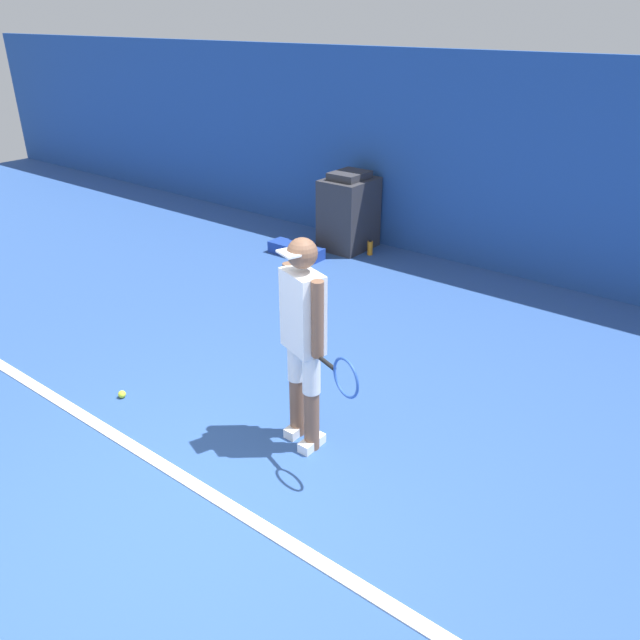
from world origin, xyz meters
The scene contains 8 objects.
ground_plane centered at (0.00, 0.00, 0.00)m, with size 24.00×24.00×0.00m, color #2D5193.
back_wall centered at (0.00, 5.60, 1.34)m, with size 24.00×0.10×2.68m.
court_baseline centered at (0.00, 0.28, 0.01)m, with size 21.60×0.10×0.01m.
tennis_player centered at (0.02, 1.19, 0.95)m, with size 0.89×0.40×1.70m.
tennis_ball centered at (-1.66, 0.67, 0.03)m, with size 0.07×0.07×0.07m.
covered_chair centered at (-2.39, 5.13, 0.53)m, with size 0.61×0.75×1.10m.
equipment_bag centered at (-2.76, 4.39, 0.08)m, with size 0.83×0.28×0.16m.
water_bottle centered at (-1.96, 5.07, 0.10)m, with size 0.08×0.08×0.22m.
Camera 1 is at (2.60, -1.93, 3.07)m, focal length 35.00 mm.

